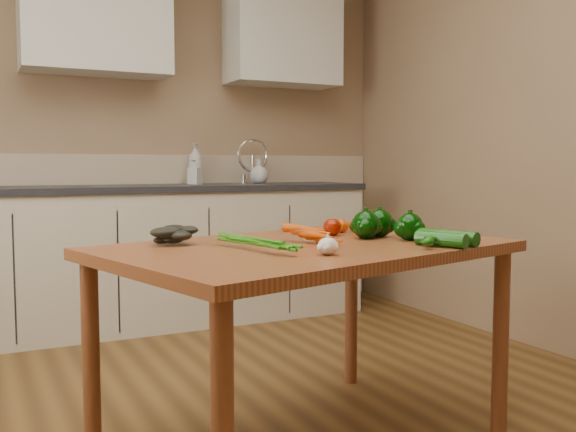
{
  "coord_description": "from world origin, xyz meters",
  "views": [
    {
      "loc": [
        -0.85,
        -1.86,
        1.03
      ],
      "look_at": [
        0.27,
        0.38,
        0.83
      ],
      "focal_mm": 40.0,
      "sensor_mm": 36.0,
      "label": 1
    }
  ],
  "objects_px": {
    "table": "(307,267)",
    "pepper_b": "(379,223)",
    "soap_bottle_c": "(259,171)",
    "pepper_a": "(366,225)",
    "tomato_a": "(332,227)",
    "garlic_bulb": "(328,246)",
    "tomato_c": "(356,225)",
    "carrot_bunch": "(296,236)",
    "leafy_greens": "(170,230)",
    "tomato_b": "(341,226)",
    "zucchini_b": "(441,239)",
    "zucchini_a": "(447,237)",
    "soap_bottle_a": "(195,163)",
    "soap_bottle_b": "(195,172)",
    "pepper_c": "(410,227)"
  },
  "relations": [
    {
      "from": "leafy_greens",
      "to": "pepper_a",
      "type": "relative_size",
      "value": 1.9
    },
    {
      "from": "soap_bottle_b",
      "to": "tomato_b",
      "type": "height_order",
      "value": "soap_bottle_b"
    },
    {
      "from": "tomato_c",
      "to": "zucchini_a",
      "type": "relative_size",
      "value": 0.27
    },
    {
      "from": "tomato_a",
      "to": "garlic_bulb",
      "type": "bearing_deg",
      "value": -121.9
    },
    {
      "from": "soap_bottle_c",
      "to": "tomato_c",
      "type": "bearing_deg",
      "value": 39.99
    },
    {
      "from": "soap_bottle_c",
      "to": "zucchini_b",
      "type": "bearing_deg",
      "value": 42.4
    },
    {
      "from": "pepper_c",
      "to": "tomato_b",
      "type": "xyz_separation_m",
      "value": [
        -0.09,
        0.34,
        -0.02
      ]
    },
    {
      "from": "pepper_c",
      "to": "zucchini_a",
      "type": "xyz_separation_m",
      "value": [
        0.04,
        -0.16,
        -0.02
      ]
    },
    {
      "from": "soap_bottle_a",
      "to": "carrot_bunch",
      "type": "bearing_deg",
      "value": -103.9
    },
    {
      "from": "pepper_c",
      "to": "soap_bottle_a",
      "type": "bearing_deg",
      "value": 91.53
    },
    {
      "from": "tomato_c",
      "to": "zucchini_b",
      "type": "height_order",
      "value": "tomato_c"
    },
    {
      "from": "soap_bottle_c",
      "to": "pepper_a",
      "type": "xyz_separation_m",
      "value": [
        -0.5,
        -2.11,
        -0.18
      ]
    },
    {
      "from": "tomato_b",
      "to": "zucchini_b",
      "type": "relative_size",
      "value": 0.34
    },
    {
      "from": "soap_bottle_c",
      "to": "zucchini_b",
      "type": "height_order",
      "value": "soap_bottle_c"
    },
    {
      "from": "carrot_bunch",
      "to": "tomato_a",
      "type": "distance_m",
      "value": 0.36
    },
    {
      "from": "tomato_a",
      "to": "tomato_b",
      "type": "xyz_separation_m",
      "value": [
        0.08,
        0.07,
        -0.01
      ]
    },
    {
      "from": "tomato_c",
      "to": "tomato_a",
      "type": "bearing_deg",
      "value": -152.68
    },
    {
      "from": "carrot_bunch",
      "to": "tomato_c",
      "type": "xyz_separation_m",
      "value": [
        0.44,
        0.31,
        -0.01
      ]
    },
    {
      "from": "soap_bottle_a",
      "to": "zucchini_b",
      "type": "xyz_separation_m",
      "value": [
        0.04,
        -2.51,
        -0.27
      ]
    },
    {
      "from": "pepper_b",
      "to": "table",
      "type": "bearing_deg",
      "value": -167.67
    },
    {
      "from": "table",
      "to": "tomato_c",
      "type": "xyz_separation_m",
      "value": [
        0.38,
        0.28,
        0.11
      ]
    },
    {
      "from": "tomato_b",
      "to": "soap_bottle_a",
      "type": "bearing_deg",
      "value": 89.14
    },
    {
      "from": "pepper_a",
      "to": "pepper_b",
      "type": "bearing_deg",
      "value": 21.64
    },
    {
      "from": "soap_bottle_c",
      "to": "pepper_a",
      "type": "relative_size",
      "value": 1.61
    },
    {
      "from": "zucchini_a",
      "to": "zucchini_b",
      "type": "height_order",
      "value": "same"
    },
    {
      "from": "carrot_bunch",
      "to": "zucchini_a",
      "type": "xyz_separation_m",
      "value": [
        0.5,
        -0.2,
        -0.01
      ]
    },
    {
      "from": "carrot_bunch",
      "to": "pepper_c",
      "type": "distance_m",
      "value": 0.46
    },
    {
      "from": "soap_bottle_c",
      "to": "tomato_a",
      "type": "xyz_separation_m",
      "value": [
        -0.56,
        -1.97,
        -0.2
      ]
    },
    {
      "from": "leafy_greens",
      "to": "tomato_c",
      "type": "xyz_separation_m",
      "value": [
        0.82,
        0.06,
        -0.02
      ]
    },
    {
      "from": "soap_bottle_c",
      "to": "zucchini_a",
      "type": "relative_size",
      "value": 0.74
    },
    {
      "from": "soap_bottle_b",
      "to": "pepper_b",
      "type": "relative_size",
      "value": 1.56
    },
    {
      "from": "table",
      "to": "zucchini_a",
      "type": "relative_size",
      "value": 6.91
    },
    {
      "from": "tomato_a",
      "to": "tomato_b",
      "type": "distance_m",
      "value": 0.11
    },
    {
      "from": "tomato_a",
      "to": "zucchini_b",
      "type": "xyz_separation_m",
      "value": [
        0.15,
        -0.47,
        -0.01
      ]
    },
    {
      "from": "carrot_bunch",
      "to": "tomato_c",
      "type": "relative_size",
      "value": 4.23
    },
    {
      "from": "carrot_bunch",
      "to": "leafy_greens",
      "type": "height_order",
      "value": "leafy_greens"
    },
    {
      "from": "tomato_c",
      "to": "zucchini_b",
      "type": "distance_m",
      "value": 0.56
    },
    {
      "from": "soap_bottle_a",
      "to": "tomato_a",
      "type": "xyz_separation_m",
      "value": [
        -0.11,
        -2.04,
        -0.26
      ]
    },
    {
      "from": "garlic_bulb",
      "to": "pepper_b",
      "type": "xyz_separation_m",
      "value": [
        0.44,
        0.36,
        0.03
      ]
    },
    {
      "from": "tomato_a",
      "to": "leafy_greens",
      "type": "bearing_deg",
      "value": 177.95
    },
    {
      "from": "soap_bottle_c",
      "to": "tomato_a",
      "type": "height_order",
      "value": "soap_bottle_c"
    },
    {
      "from": "tomato_c",
      "to": "pepper_a",
      "type": "bearing_deg",
      "value": -113.81
    },
    {
      "from": "table",
      "to": "pepper_b",
      "type": "height_order",
      "value": "pepper_b"
    },
    {
      "from": "soap_bottle_b",
      "to": "zucchini_a",
      "type": "xyz_separation_m",
      "value": [
        0.14,
        -2.37,
        -0.21
      ]
    },
    {
      "from": "table",
      "to": "tomato_a",
      "type": "height_order",
      "value": "tomato_a"
    },
    {
      "from": "soap_bottle_a",
      "to": "soap_bottle_b",
      "type": "height_order",
      "value": "soap_bottle_a"
    },
    {
      "from": "table",
      "to": "soap_bottle_a",
      "type": "xyz_separation_m",
      "value": [
        0.33,
        2.24,
        0.37
      ]
    },
    {
      "from": "carrot_bunch",
      "to": "leafy_greens",
      "type": "distance_m",
      "value": 0.45
    },
    {
      "from": "tomato_b",
      "to": "garlic_bulb",
      "type": "bearing_deg",
      "value": -124.72
    },
    {
      "from": "leafy_greens",
      "to": "zucchini_b",
      "type": "distance_m",
      "value": 0.95
    }
  ]
}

